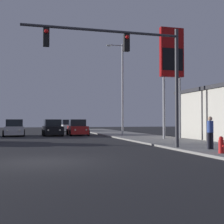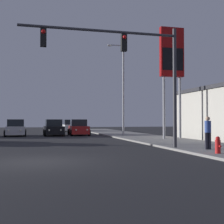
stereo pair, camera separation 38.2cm
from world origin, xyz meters
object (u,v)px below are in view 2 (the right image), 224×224
car_black (54,128)px  car_silver (16,128)px  fire_hydrant (218,145)px  car_red (79,128)px  gas_station_sign (172,58)px  car_white (70,126)px  pedestrian_on_sidewalk (208,131)px  traffic_light_mast (132,60)px  street_lamp (122,84)px

car_black → car_silver: (-3.77, 0.27, 0.00)m
car_black → fire_hydrant: 21.30m
car_red → gas_station_sign: 12.98m
car_silver → gas_station_sign: bearing=140.2°
car_silver → fire_hydrant: bearing=113.3°
car_red → gas_station_sign: (6.18, -9.79, 5.86)m
car_white → gas_station_sign: 22.58m
fire_hydrant → pedestrian_on_sidewalk: bearing=71.1°
car_red → fire_hydrant: (3.27, -20.66, -0.27)m
car_white → pedestrian_on_sidewalk: 30.24m
car_red → car_silver: bearing=1.3°
car_black → car_red: bearing=-177.5°
traffic_light_mast → gas_station_sign: (5.84, 7.54, 1.84)m
car_white → fire_hydrant: 32.02m
car_black → gas_station_sign: bearing=130.8°
street_lamp → fire_hydrant: (-0.51, -17.10, -4.63)m
car_white → pedestrian_on_sidewalk: size_ratio=2.58×
car_black → car_white: 11.82m
car_silver → gas_station_sign: size_ratio=0.48×
traffic_light_mast → street_lamp: size_ratio=0.93×
traffic_light_mast → fire_hydrant: 6.17m
traffic_light_mast → fire_hydrant: (2.93, -3.32, -4.29)m
car_silver → street_lamp: (10.19, -3.63, 4.36)m
car_white → fire_hydrant: (2.89, -31.89, -0.27)m
car_silver → gas_station_sign: 17.03m
car_black → traffic_light_mast: size_ratio=0.52×
car_black → car_red: size_ratio=1.00×
car_black → car_red: same height
car_black → car_silver: 3.78m
street_lamp → pedestrian_on_sidewalk: street_lamp is taller
gas_station_sign → traffic_light_mast: bearing=-127.8°
car_black → pedestrian_on_sidewalk: bearing=107.6°
traffic_light_mast → street_lamp: bearing=76.0°
fire_hydrant → pedestrian_on_sidewalk: 2.04m
car_black → street_lamp: (6.41, -3.36, 4.36)m
car_white → fire_hydrant: bearing=95.0°
gas_station_sign → fire_hydrant: 12.81m
car_silver → car_red: bearing=177.6°
car_white → street_lamp: size_ratio=0.48×
car_black → pedestrian_on_sidewalk: pedestrian_on_sidewalk is taller
street_lamp → car_silver: bearing=160.4°
car_silver → traffic_light_mast: (6.74, -17.41, 4.02)m
street_lamp → pedestrian_on_sidewalk: size_ratio=5.39×
gas_station_sign → fire_hydrant: (-2.91, -10.87, -6.13)m
traffic_light_mast → car_white: bearing=89.9°
street_lamp → fire_hydrant: street_lamp is taller
car_silver → pedestrian_on_sidewalk: 21.51m
street_lamp → car_black: bearing=152.3°
car_white → fire_hydrant: size_ratio=5.68×
car_silver → car_white: same height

